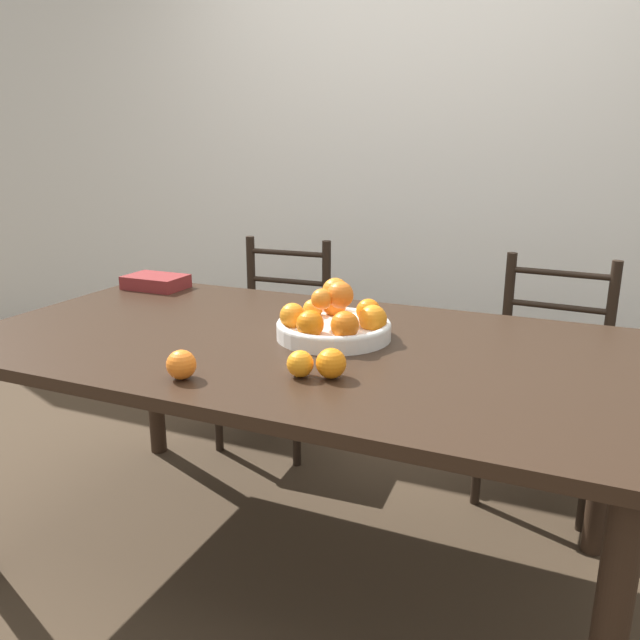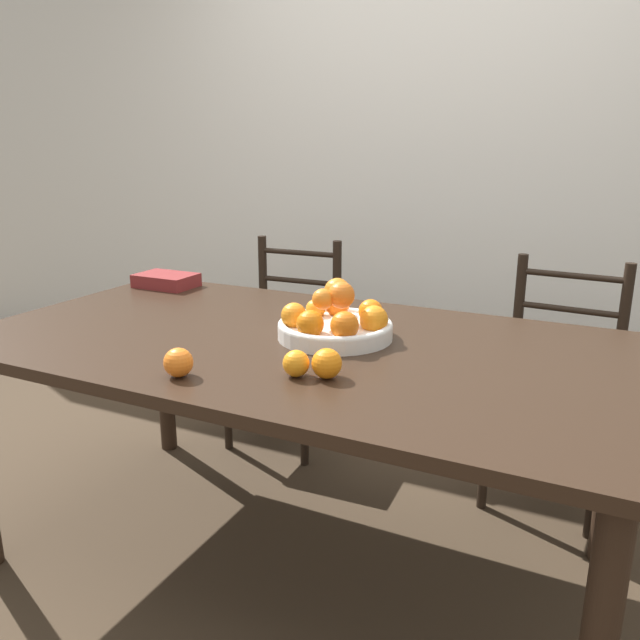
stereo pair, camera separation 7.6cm
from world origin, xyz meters
TOP-DOWN VIEW (x-y plane):
  - ground_plane at (0.00, 0.00)m, footprint 12.00×12.00m
  - wall_back at (0.00, 1.54)m, footprint 8.00×0.06m
  - dining_table at (0.00, 0.00)m, footprint 1.96×1.06m
  - fruit_bowl at (0.11, 0.06)m, footprint 0.34×0.34m
  - orange_loose_0 at (-0.11, -0.40)m, footprint 0.07×0.07m
  - orange_loose_1 at (0.23, -0.25)m, footprint 0.08×0.08m
  - orange_loose_2 at (0.15, -0.27)m, footprint 0.07×0.07m
  - chair_left at (-0.47, 0.80)m, footprint 0.44×0.42m
  - chair_right at (0.69, 0.80)m, footprint 0.45×0.43m
  - book_stack at (-0.80, 0.39)m, footprint 0.24×0.16m

SIDE VIEW (x-z plane):
  - ground_plane at x=0.00m, z-range 0.00..0.00m
  - chair_left at x=-0.47m, z-range -0.01..0.91m
  - chair_right at x=0.69m, z-range -0.01..0.91m
  - dining_table at x=0.00m, z-range 0.30..1.08m
  - book_stack at x=-0.80m, z-range 0.77..0.83m
  - orange_loose_2 at x=0.15m, z-range 0.77..0.84m
  - orange_loose_0 at x=-0.11m, z-range 0.77..0.85m
  - orange_loose_1 at x=0.23m, z-range 0.77..0.85m
  - fruit_bowl at x=0.11m, z-range 0.73..0.91m
  - wall_back at x=0.00m, z-range 0.00..2.60m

